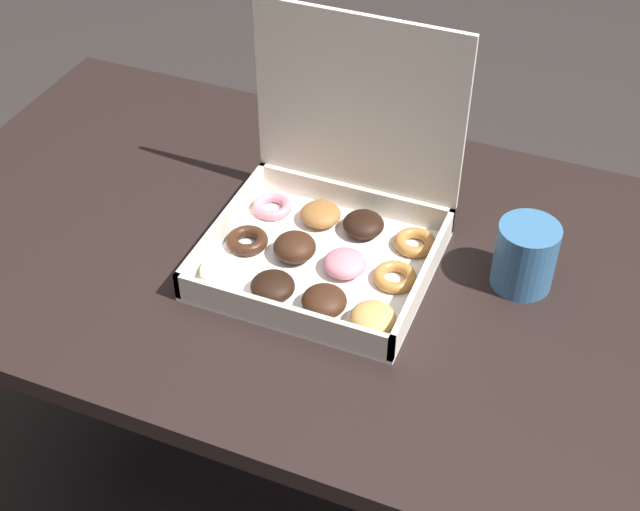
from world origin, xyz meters
TOP-DOWN VIEW (x-y plane):
  - dining_table at (0.00, 0.00)m, footprint 1.24×0.71m
  - donut_box at (0.02, 0.00)m, footprint 0.31×0.28m
  - coffee_mug at (0.28, 0.05)m, footprint 0.08×0.08m

SIDE VIEW (x-z plane):
  - dining_table at x=0.00m, z-range 0.25..0.95m
  - coffee_mug at x=0.28m, z-range 0.70..0.80m
  - donut_box at x=0.02m, z-range 0.60..0.92m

